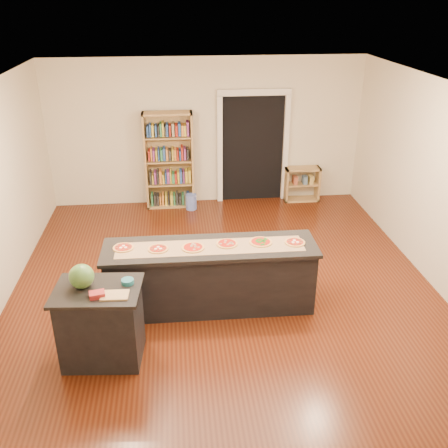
{
  "coord_description": "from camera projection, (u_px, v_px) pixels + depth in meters",
  "views": [
    {
      "loc": [
        -0.62,
        -5.88,
        3.87
      ],
      "look_at": [
        0.0,
        0.2,
        1.0
      ],
      "focal_mm": 40.0,
      "sensor_mm": 36.0,
      "label": 1
    }
  ],
  "objects": [
    {
      "name": "cutting_board",
      "position": [
        115.0,
        295.0,
        5.28
      ],
      "size": [
        0.3,
        0.21,
        0.02
      ],
      "primitive_type": "cube",
      "rotation": [
        0.0,
        0.0,
        -0.05
      ],
      "color": "tan",
      "rests_on": "side_counter"
    },
    {
      "name": "room",
      "position": [
        226.0,
        202.0,
        6.4
      ],
      "size": [
        6.0,
        7.0,
        2.8
      ],
      "color": "beige",
      "rests_on": "ground"
    },
    {
      "name": "kitchen_island",
      "position": [
        211.0,
        277.0,
        6.55
      ],
      "size": [
        2.75,
        0.74,
        0.91
      ],
      "rotation": [
        0.0,
        0.0,
        -0.01
      ],
      "color": "black",
      "rests_on": "ground"
    },
    {
      "name": "doorway",
      "position": [
        253.0,
        142.0,
        9.68
      ],
      "size": [
        1.4,
        0.09,
        2.21
      ],
      "color": "black",
      "rests_on": "room"
    },
    {
      "name": "pizza_c",
      "position": [
        193.0,
        247.0,
        6.31
      ],
      "size": [
        0.3,
        0.3,
        0.02
      ],
      "color": "#DDB055",
      "rests_on": "kitchen_island"
    },
    {
      "name": "package_teal",
      "position": [
        128.0,
        282.0,
        5.5
      ],
      "size": [
        0.14,
        0.14,
        0.05
      ],
      "primitive_type": "cylinder",
      "color": "#195966",
      "rests_on": "side_counter"
    },
    {
      "name": "watermelon",
      "position": [
        82.0,
        276.0,
        5.39
      ],
      "size": [
        0.27,
        0.27,
        0.27
      ],
      "primitive_type": "sphere",
      "color": "#144214",
      "rests_on": "side_counter"
    },
    {
      "name": "pizza_d",
      "position": [
        227.0,
        244.0,
        6.4
      ],
      "size": [
        0.29,
        0.29,
        0.02
      ],
      "color": "#DDB055",
      "rests_on": "kitchen_island"
    },
    {
      "name": "pizza_b",
      "position": [
        158.0,
        249.0,
        6.28
      ],
      "size": [
        0.27,
        0.27,
        0.02
      ],
      "color": "#DDB055",
      "rests_on": "kitchen_island"
    },
    {
      "name": "kraft_paper",
      "position": [
        210.0,
        247.0,
        6.34
      ],
      "size": [
        2.39,
        0.45,
        0.0
      ],
      "primitive_type": "cube",
      "rotation": [
        0.0,
        0.0,
        -0.01
      ],
      "color": "olive",
      "rests_on": "kitchen_island"
    },
    {
      "name": "waste_bin",
      "position": [
        191.0,
        202.0,
        9.66
      ],
      "size": [
        0.21,
        0.21,
        0.3
      ],
      "primitive_type": "cylinder",
      "color": "#607AD7",
      "rests_on": "ground"
    },
    {
      "name": "pizza_f",
      "position": [
        295.0,
        242.0,
        6.44
      ],
      "size": [
        0.28,
        0.28,
        0.02
      ],
      "color": "#DDB055",
      "rests_on": "kitchen_island"
    },
    {
      "name": "package_red",
      "position": [
        97.0,
        295.0,
        5.26
      ],
      "size": [
        0.18,
        0.15,
        0.06
      ],
      "primitive_type": "cube",
      "rotation": [
        0.0,
        0.0,
        0.21
      ],
      "color": "maroon",
      "rests_on": "side_counter"
    },
    {
      "name": "pizza_e",
      "position": [
        261.0,
        242.0,
        6.45
      ],
      "size": [
        0.29,
        0.29,
        0.02
      ],
      "color": "#DDB055",
      "rests_on": "kitchen_island"
    },
    {
      "name": "side_counter",
      "position": [
        101.0,
        324.0,
        5.61
      ],
      "size": [
        0.94,
        0.69,
        0.93
      ],
      "rotation": [
        0.0,
        0.0,
        -0.09
      ],
      "color": "black",
      "rests_on": "ground"
    },
    {
      "name": "bookshelf",
      "position": [
        169.0,
        161.0,
        9.49
      ],
      "size": [
        0.92,
        0.33,
        1.85
      ],
      "primitive_type": "cube",
      "color": "tan",
      "rests_on": "ground"
    },
    {
      "name": "pizza_a",
      "position": [
        123.0,
        248.0,
        6.3
      ],
      "size": [
        0.27,
        0.27,
        0.02
      ],
      "color": "#DDB055",
      "rests_on": "kitchen_island"
    },
    {
      "name": "low_shelf",
      "position": [
        302.0,
        184.0,
        10.0
      ],
      "size": [
        0.69,
        0.3,
        0.69
      ],
      "primitive_type": "cube",
      "color": "tan",
      "rests_on": "ground"
    }
  ]
}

